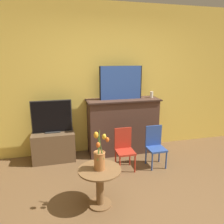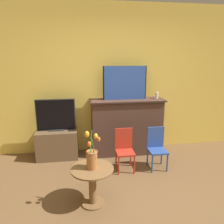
# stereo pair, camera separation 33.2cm
# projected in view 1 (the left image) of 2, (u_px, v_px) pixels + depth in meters

# --- Properties ---
(ground_plane) EXTENTS (14.00, 14.00, 0.00)m
(ground_plane) POSITION_uv_depth(u_px,v_px,m) (153.00, 224.00, 2.39)
(ground_plane) COLOR brown
(wall_back) EXTENTS (8.00, 0.06, 2.70)m
(wall_back) POSITION_uv_depth(u_px,v_px,m) (108.00, 80.00, 4.05)
(wall_back) COLOR #EAC651
(wall_back) RESTS_ON ground
(fireplace_mantel) EXTENTS (1.34, 0.46, 1.02)m
(fireplace_mantel) POSITION_uv_depth(u_px,v_px,m) (123.00, 125.00, 4.09)
(fireplace_mantel) COLOR #4C3328
(fireplace_mantel) RESTS_ON ground
(painting) EXTENTS (0.78, 0.03, 0.59)m
(painting) POSITION_uv_depth(u_px,v_px,m) (121.00, 83.00, 3.88)
(painting) COLOR black
(painting) RESTS_ON fireplace_mantel
(mantel_candle) EXTENTS (0.06, 0.06, 0.12)m
(mantel_candle) POSITION_uv_depth(u_px,v_px,m) (152.00, 95.00, 4.08)
(mantel_candle) COLOR silver
(mantel_candle) RESTS_ON fireplace_mantel
(tv_stand) EXTENTS (0.71, 0.43, 0.51)m
(tv_stand) POSITION_uv_depth(u_px,v_px,m) (54.00, 146.00, 3.83)
(tv_stand) COLOR brown
(tv_stand) RESTS_ON ground
(tv_monitor) EXTENTS (0.67, 0.12, 0.56)m
(tv_monitor) POSITION_uv_depth(u_px,v_px,m) (52.00, 117.00, 3.70)
(tv_monitor) COLOR #2D2D2D
(tv_monitor) RESTS_ON tv_stand
(chair_red) EXTENTS (0.28, 0.28, 0.67)m
(chair_red) POSITION_uv_depth(u_px,v_px,m) (124.00, 147.00, 3.50)
(chair_red) COLOR #B22D1E
(chair_red) RESTS_ON ground
(chair_blue) EXTENTS (0.28, 0.28, 0.67)m
(chair_blue) POSITION_uv_depth(u_px,v_px,m) (155.00, 144.00, 3.61)
(chair_blue) COLOR #2D4C99
(chair_blue) RESTS_ON ground
(side_table) EXTENTS (0.52, 0.52, 0.49)m
(side_table) POSITION_uv_depth(u_px,v_px,m) (100.00, 182.00, 2.62)
(side_table) COLOR brown
(side_table) RESTS_ON ground
(vase_tulips) EXTENTS (0.18, 0.20, 0.51)m
(vase_tulips) POSITION_uv_depth(u_px,v_px,m) (100.00, 157.00, 2.53)
(vase_tulips) COLOR #AD6B38
(vase_tulips) RESTS_ON side_table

